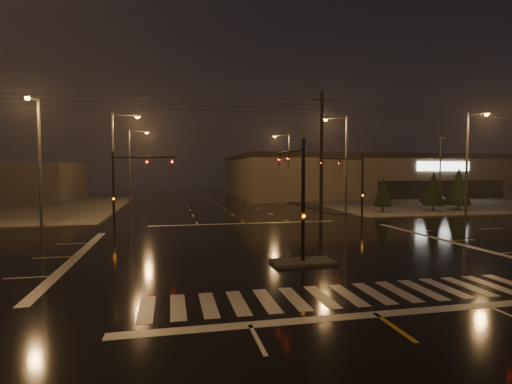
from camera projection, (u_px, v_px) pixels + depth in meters
ground at (280, 248)px, 23.10m from camera, size 140.00×140.00×0.00m
sidewalk_ne at (421, 201)px, 58.71m from camera, size 36.00×36.00×0.12m
median_island at (303, 262)px, 19.19m from camera, size 3.00×1.60×0.15m
crosswalk at (348, 295)px, 14.31m from camera, size 15.00×2.60×0.01m
stop_bar_near at (376, 314)px, 12.36m from camera, size 16.00×0.50×0.01m
stop_bar_far at (245, 223)px, 33.84m from camera, size 16.00×0.50×0.01m
parking_lot at (461, 202)px, 57.81m from camera, size 50.00×24.00×0.08m
retail_building at (393, 174)px, 75.17m from camera, size 60.20×28.30×7.20m
signal_mast_median at (297, 185)px, 19.91m from camera, size 0.25×4.59×6.00m
signal_mast_ne at (354, 179)px, 34.80m from camera, size 4.84×1.86×6.00m
signal_mast_nw at (126, 180)px, 30.79m from camera, size 4.84×1.86×6.00m
streetlight_1 at (116, 157)px, 38.01m from camera, size 2.77×0.32×10.00m
streetlight_2 at (132, 161)px, 53.62m from camera, size 2.77×0.32×10.00m
streetlight_3 at (343, 158)px, 40.77m from camera, size 2.77×0.32×10.00m
streetlight_4 at (287, 162)px, 60.29m from camera, size 2.77×0.32×10.00m
streetlight_5 at (38, 153)px, 30.34m from camera, size 0.32×2.77×10.00m
streetlight_6 at (469, 157)px, 38.35m from camera, size 0.32×2.77×10.00m
utility_pole_1 at (321, 154)px, 38.13m from camera, size 2.20×0.32×12.00m
conifer_0 at (383, 192)px, 42.42m from camera, size 1.96×1.96×3.77m
conifer_1 at (434, 188)px, 43.60m from camera, size 2.39×2.39×4.44m
conifer_2 at (458, 186)px, 44.20m from camera, size 2.66×2.66×4.86m
car_parked at (437, 199)px, 53.74m from camera, size 3.63×4.55×1.45m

